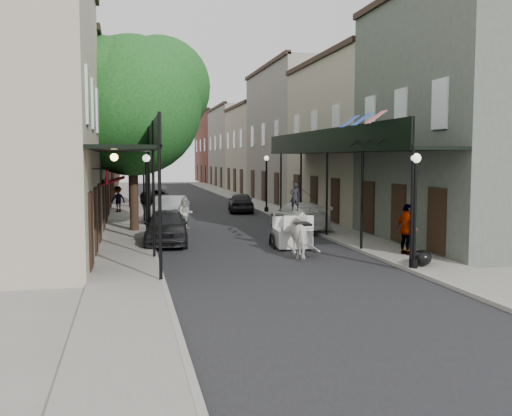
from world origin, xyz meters
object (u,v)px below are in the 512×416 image
pedestrian_walking (185,214)px  car_right_far (241,202)px  tree_far (135,128)px  car_left_near (166,227)px  horse (303,235)px  pedestrian_sidewalk_right (407,229)px  tree_near (140,101)px  lamppost_right_far (266,183)px  carriage (291,221)px  lamppost_right_near (415,209)px  lamppost_left (147,196)px  car_left_mid (169,209)px  car_right_near (299,216)px  pedestrian_sidewalk_left (118,199)px  car_left_far (157,197)px

pedestrian_walking → car_right_far: (4.60, 8.29, -0.11)m
tree_far → car_left_near: 19.16m
horse → pedestrian_walking: 10.05m
pedestrian_sidewalk_right → tree_near: bearing=29.9°
lamppost_right_far → car_left_near: lamppost_right_far is taller
carriage → car_left_near: size_ratio=0.61×
tree_near → pedestrian_sidewalk_right: bearing=-46.4°
pedestrian_walking → lamppost_right_near: bearing=-67.5°
tree_near → lamppost_right_near: 15.39m
car_left_near → pedestrian_walking: bearing=80.3°
lamppost_left → pedestrian_walking: 5.46m
tree_near → car_left_mid: tree_near is taller
pedestrian_walking → car_left_mid: (-0.60, 3.12, -0.05)m
carriage → car_right_far: size_ratio=0.68×
lamppost_left → car_right_near: bearing=21.3°
lamppost_right_far → car_right_near: lamppost_right_far is taller
lamppost_right_far → pedestrian_sidewalk_left: 9.90m
pedestrian_walking → car_right_far: size_ratio=0.40×
carriage → car_right_near: (1.92, 5.04, -0.33)m
car_left_near → car_left_far: size_ratio=1.00×
car_left_far → car_left_near: bearing=-101.2°
carriage → pedestrian_sidewalk_right: carriage is taller
tree_far → car_left_mid: bearing=-80.8°
pedestrian_sidewalk_left → lamppost_left: bearing=63.5°
car_left_far → car_right_near: 18.89m
lamppost_right_far → car_left_near: (-7.42, -12.27, -1.29)m
car_left_mid → car_right_near: size_ratio=0.91×
tree_near → lamppost_left: (0.10, -4.18, -4.44)m
lamppost_right_far → car_left_far: 11.19m
lamppost_right_far → horse: lamppost_right_far is taller
horse → car_right_near: horse is taller
horse → pedestrian_sidewalk_left: pedestrian_sidewalk_left is taller
pedestrian_walking → car_left_far: pedestrian_walking is taller
car_left_mid → pedestrian_walking: bearing=-63.5°
tree_near → tree_far: tree_near is taller
pedestrian_sidewalk_right → car_left_near: 9.97m
tree_far → horse: (5.68, -22.74, -5.02)m
pedestrian_sidewalk_left → car_left_far: size_ratio=0.39×
lamppost_left → car_right_near: (7.70, 3.00, -1.32)m
pedestrian_sidewalk_right → tree_far: bearing=7.7°
pedestrian_sidewalk_right → car_left_near: size_ratio=0.42×
car_left_mid → carriage: bearing=-51.3°
pedestrian_walking → pedestrian_sidewalk_left: pedestrian_sidewalk_left is taller
tree_near → car_left_near: bearing=-78.8°
pedestrian_walking → pedestrian_sidewalk_right: size_ratio=0.85×
car_right_near → pedestrian_sidewalk_right: bearing=99.2°
lamppost_right_far → car_left_near: 14.40m
car_left_near → car_left_far: car_left_near is taller
car_right_near → car_left_near: bearing=24.5°
tree_near → car_left_near: (0.88, -4.45, -5.73)m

